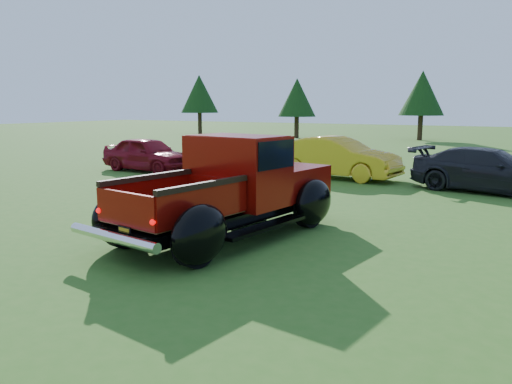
% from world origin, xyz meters
% --- Properties ---
extents(ground, '(120.00, 120.00, 0.00)m').
position_xyz_m(ground, '(0.00, 0.00, 0.00)').
color(ground, '#30601B').
rests_on(ground, ground).
extents(tree_far_west, '(3.33, 3.33, 5.20)m').
position_xyz_m(tree_far_west, '(-22.00, 30.00, 3.52)').
color(tree_far_west, '#332114').
rests_on(tree_far_west, ground).
extents(tree_west, '(2.94, 2.94, 4.60)m').
position_xyz_m(tree_west, '(-12.00, 29.00, 3.11)').
color(tree_west, '#332114').
rests_on(tree_west, ground).
extents(tree_mid_left, '(3.20, 3.20, 5.00)m').
position_xyz_m(tree_mid_left, '(-3.00, 31.00, 3.38)').
color(tree_mid_left, '#332114').
rests_on(tree_mid_left, ground).
extents(pickup_truck, '(3.11, 5.47, 1.94)m').
position_xyz_m(pickup_truck, '(-0.55, 1.47, 0.92)').
color(pickup_truck, black).
rests_on(pickup_truck, ground).
extents(show_car_red, '(4.02, 1.90, 1.33)m').
position_xyz_m(show_car_red, '(-8.50, 7.81, 0.66)').
color(show_car_red, maroon).
rests_on(show_car_red, ground).
extents(show_car_yellow, '(4.51, 2.02, 1.44)m').
position_xyz_m(show_car_yellow, '(-1.50, 9.67, 0.72)').
color(show_car_yellow, gold).
rests_on(show_car_yellow, ground).
extents(show_car_grey, '(4.70, 2.63, 1.29)m').
position_xyz_m(show_car_grey, '(3.41, 9.12, 0.64)').
color(show_car_grey, black).
rests_on(show_car_grey, ground).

